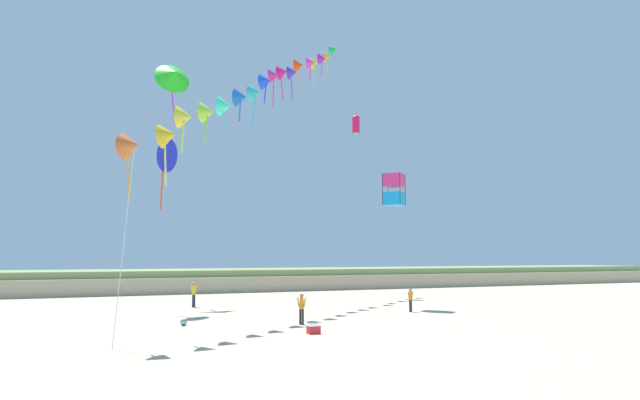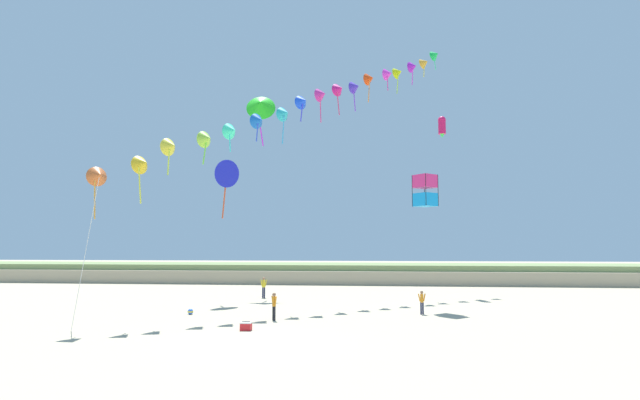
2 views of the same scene
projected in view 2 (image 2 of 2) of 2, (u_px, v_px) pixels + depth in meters
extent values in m
plane|color=tan|center=(255.00, 342.00, 22.56)|extent=(240.00, 240.00, 0.00)
cube|color=tan|center=(328.00, 275.00, 60.39)|extent=(120.00, 11.12, 1.51)
cube|color=#7A8E56|center=(328.00, 267.00, 60.48)|extent=(120.00, 9.45, 0.86)
cylinder|color=#282D4C|center=(421.00, 308.00, 31.66)|extent=(0.11, 0.11, 0.75)
cylinder|color=#282D4C|center=(423.00, 308.00, 31.69)|extent=(0.11, 0.11, 0.75)
cylinder|color=orange|center=(422.00, 298.00, 31.74)|extent=(0.20, 0.20, 0.53)
cylinder|color=orange|center=(419.00, 298.00, 31.70)|extent=(0.19, 0.13, 0.51)
cylinder|color=orange|center=(424.00, 297.00, 31.77)|extent=(0.19, 0.13, 0.51)
sphere|color=#9E7051|center=(422.00, 292.00, 31.77)|extent=(0.20, 0.20, 0.20)
cylinder|color=#282D4C|center=(264.00, 293.00, 41.65)|extent=(0.13, 0.13, 0.87)
cylinder|color=#282D4C|center=(263.00, 293.00, 41.57)|extent=(0.13, 0.13, 0.87)
cylinder|color=yellow|center=(264.00, 284.00, 41.68)|extent=(0.23, 0.23, 0.62)
cylinder|color=yellow|center=(266.00, 283.00, 41.79)|extent=(0.22, 0.20, 0.59)
cylinder|color=yellow|center=(262.00, 283.00, 41.58)|extent=(0.22, 0.20, 0.59)
sphere|color=#9E7051|center=(264.00, 278.00, 41.72)|extent=(0.24, 0.24, 0.24)
cylinder|color=black|center=(275.00, 314.00, 29.06)|extent=(0.12, 0.12, 0.81)
cylinder|color=black|center=(273.00, 313.00, 29.17)|extent=(0.12, 0.12, 0.81)
cylinder|color=orange|center=(274.00, 301.00, 29.18)|extent=(0.21, 0.21, 0.57)
cylinder|color=orange|center=(276.00, 301.00, 29.03)|extent=(0.19, 0.20, 0.55)
cylinder|color=orange|center=(273.00, 300.00, 29.33)|extent=(0.19, 0.20, 0.55)
sphere|color=#9E7051|center=(274.00, 294.00, 29.21)|extent=(0.22, 0.22, 0.22)
cone|color=#C35C29|center=(99.00, 176.00, 27.14)|extent=(1.31, 1.32, 1.14)
cylinder|color=gold|center=(95.00, 199.00, 26.92)|extent=(0.24, 0.21, 2.17)
cone|color=gold|center=(143.00, 164.00, 28.70)|extent=(1.27, 1.37, 1.18)
cylinder|color=yellow|center=(140.00, 185.00, 28.47)|extent=(0.20, 0.22, 2.10)
cone|color=gold|center=(171.00, 146.00, 30.27)|extent=(1.17, 1.31, 1.11)
cylinder|color=#C7E539|center=(169.00, 162.00, 30.07)|extent=(0.16, 0.13, 1.57)
cone|color=#94D43B|center=(207.00, 139.00, 32.18)|extent=(1.20, 1.31, 1.10)
cylinder|color=#74E539|center=(205.00, 153.00, 31.98)|extent=(0.22, 0.19, 1.48)
cone|color=#36EAB5|center=(232.00, 131.00, 33.46)|extent=(1.24, 1.33, 1.13)
cylinder|color=#39E5DC|center=(230.00, 143.00, 33.28)|extent=(0.18, 0.18, 1.23)
cone|color=blue|center=(259.00, 121.00, 35.22)|extent=(1.28, 1.32, 1.13)
cylinder|color=blue|center=(257.00, 132.00, 35.03)|extent=(0.16, 0.16, 1.33)
cone|color=#25AFBF|center=(285.00, 114.00, 37.21)|extent=(1.27, 1.31, 1.12)
cylinder|color=#39AAE5|center=(283.00, 130.00, 36.98)|extent=(0.22, 0.24, 2.10)
cone|color=blue|center=(303.00, 101.00, 38.56)|extent=(1.30, 1.32, 1.13)
cylinder|color=#3B39E5|center=(302.00, 113.00, 38.37)|extent=(0.23, 0.10, 1.41)
cone|color=#CA2B95|center=(322.00, 94.00, 40.56)|extent=(1.21, 1.33, 1.13)
cylinder|color=#E53982|center=(321.00, 109.00, 40.33)|extent=(0.13, 0.26, 2.12)
cone|color=#CA1876|center=(339.00, 89.00, 42.36)|extent=(1.32, 1.33, 1.14)
cylinder|color=#E5396B|center=(338.00, 103.00, 42.14)|extent=(0.27, 0.19, 2.08)
cone|color=#452EC0|center=(355.00, 87.00, 43.73)|extent=(1.23, 1.33, 1.13)
cylinder|color=#7D39E5|center=(354.00, 100.00, 43.52)|extent=(0.22, 0.13, 2.01)
cone|color=#E83D0F|center=(370.00, 79.00, 45.53)|extent=(1.22, 1.32, 1.11)
cylinder|color=orange|center=(369.00, 91.00, 45.31)|extent=(0.22, 0.22, 2.01)
cone|color=#E536CF|center=(388.00, 74.00, 47.06)|extent=(1.18, 1.31, 1.10)
cylinder|color=#E539A6|center=(388.00, 83.00, 46.87)|extent=(0.12, 0.13, 1.43)
cone|color=#C3DA0F|center=(398.00, 72.00, 48.61)|extent=(1.33, 1.39, 1.20)
cylinder|color=#A8E539|center=(398.00, 84.00, 48.40)|extent=(0.22, 0.22, 1.92)
cone|color=purple|center=(413.00, 67.00, 50.45)|extent=(1.22, 1.30, 1.10)
cylinder|color=#E539E1|center=(412.00, 77.00, 50.25)|extent=(0.19, 0.08, 1.74)
cone|color=gold|center=(425.00, 63.00, 52.20)|extent=(1.39, 1.43, 1.23)
cylinder|color=yellow|center=(424.00, 71.00, 52.01)|extent=(0.16, 0.16, 1.38)
cone|color=green|center=(435.00, 55.00, 53.60)|extent=(1.40, 1.41, 1.21)
cylinder|color=#39E595|center=(435.00, 63.00, 53.40)|extent=(0.25, 0.22, 1.46)
cylinder|color=silver|center=(86.00, 250.00, 26.23)|extent=(0.71, 0.97, 8.24)
cylinder|color=#D71754|center=(442.00, 127.00, 47.25)|extent=(0.84, 0.85, 1.41)
sphere|color=#D71754|center=(442.00, 120.00, 47.31)|extent=(0.74, 0.74, 0.74)
cone|color=#2DE545|center=(442.00, 135.00, 47.18)|extent=(0.76, 0.76, 0.56)
sphere|color=black|center=(442.00, 118.00, 47.32)|extent=(0.15, 0.15, 0.15)
cube|color=#1397ED|center=(425.00, 200.00, 35.24)|extent=(1.80, 1.80, 0.92)
cube|color=#E52D79|center=(425.00, 181.00, 35.36)|extent=(1.80, 1.80, 0.92)
cylinder|color=black|center=(438.00, 190.00, 35.17)|extent=(0.04, 0.04, 2.24)
cylinder|color=black|center=(424.00, 192.00, 36.19)|extent=(0.04, 0.04, 2.24)
cylinder|color=black|center=(412.00, 191.00, 35.44)|extent=(0.04, 0.04, 2.24)
cylinder|color=black|center=(426.00, 189.00, 34.42)|extent=(0.04, 0.04, 2.24)
cone|color=#1A22C3|center=(225.00, 174.00, 40.17)|extent=(2.26, 2.30, 2.30)
cone|color=#E5562D|center=(225.00, 173.00, 40.17)|extent=(1.28, 1.30, 1.27)
cylinder|color=#E5562D|center=(224.00, 198.00, 39.99)|extent=(0.26, 0.51, 3.30)
cone|color=#28D522|center=(261.00, 105.00, 46.81)|extent=(2.99, 2.30, 2.87)
cone|color=#CC2DE5|center=(261.00, 105.00, 46.81)|extent=(1.65, 1.32, 1.60)
cylinder|color=#CC2DE5|center=(260.00, 127.00, 46.61)|extent=(0.58, 0.62, 3.46)
cube|color=red|center=(246.00, 327.00, 25.70)|extent=(0.56, 0.40, 0.36)
cube|color=white|center=(246.00, 323.00, 25.72)|extent=(0.58, 0.41, 0.06)
cylinder|color=black|center=(246.00, 322.00, 25.73)|extent=(0.45, 0.03, 0.03)
sphere|color=blue|center=(190.00, 312.00, 31.61)|extent=(0.36, 0.36, 0.36)
cylinder|color=yellow|center=(190.00, 312.00, 31.61)|extent=(0.36, 0.36, 0.09)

